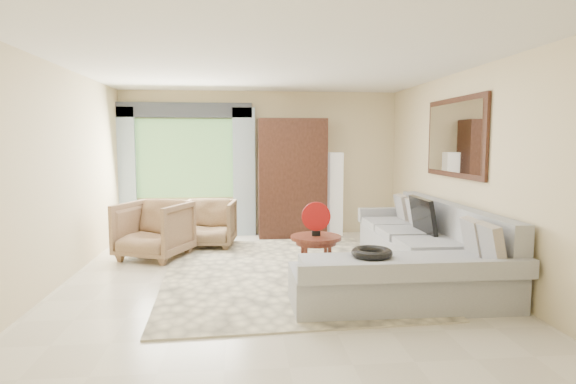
{
  "coord_description": "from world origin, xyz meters",
  "views": [
    {
      "loc": [
        -0.34,
        -5.79,
        1.7
      ],
      "look_at": [
        0.25,
        0.35,
        1.05
      ],
      "focal_mm": 30.0,
      "sensor_mm": 36.0,
      "label": 1
    }
  ],
  "objects": [
    {
      "name": "ground",
      "position": [
        0.0,
        0.0,
        0.0
      ],
      "size": [
        6.0,
        6.0,
        0.0
      ],
      "primitive_type": "plane",
      "color": "silver",
      "rests_on": "ground"
    },
    {
      "name": "area_rug",
      "position": [
        0.18,
        0.31,
        0.01
      ],
      "size": [
        3.2,
        4.15,
        0.02
      ],
      "primitive_type": "cube",
      "rotation": [
        0.0,
        0.0,
        0.05
      ],
      "color": "#F1E4BE",
      "rests_on": "ground"
    },
    {
      "name": "sectional_sofa",
      "position": [
        1.78,
        -0.18,
        0.28
      ],
      "size": [
        2.3,
        3.46,
        0.9
      ],
      "color": "#A3A7AC",
      "rests_on": "ground"
    },
    {
      "name": "tv_screen",
      "position": [
        2.05,
        0.33,
        0.72
      ],
      "size": [
        0.14,
        0.74,
        0.48
      ],
      "primitive_type": "cube",
      "rotation": [
        0.0,
        -0.17,
        0.0
      ],
      "color": "black",
      "rests_on": "sectional_sofa"
    },
    {
      "name": "garden_hose",
      "position": [
        1.0,
        -0.99,
        0.55
      ],
      "size": [
        0.43,
        0.43,
        0.09
      ],
      "primitive_type": "torus",
      "color": "black",
      "rests_on": "sectional_sofa"
    },
    {
      "name": "coffee_table",
      "position": [
        0.52,
        -0.3,
        0.31
      ],
      "size": [
        0.6,
        0.6,
        0.6
      ],
      "rotation": [
        0.0,
        0.0,
        -0.2
      ],
      "color": "#481913",
      "rests_on": "ground"
    },
    {
      "name": "red_disc",
      "position": [
        0.52,
        -0.3,
        0.83
      ],
      "size": [
        0.34,
        0.05,
        0.34
      ],
      "primitive_type": "cylinder",
      "rotation": [
        1.57,
        0.0,
        -0.08
      ],
      "color": "#A11010",
      "rests_on": "coffee_table"
    },
    {
      "name": "armchair_left",
      "position": [
        -1.63,
        1.27,
        0.42
      ],
      "size": [
        1.18,
        1.2,
        0.84
      ],
      "primitive_type": "imported",
      "rotation": [
        0.0,
        0.0,
        -0.4
      ],
      "color": "#8E704D",
      "rests_on": "ground"
    },
    {
      "name": "armchair_right",
      "position": [
        -0.88,
        1.96,
        0.38
      ],
      "size": [
        0.9,
        0.92,
        0.76
      ],
      "primitive_type": "imported",
      "rotation": [
        0.0,
        0.0,
        -0.12
      ],
      "color": "olive",
      "rests_on": "ground"
    },
    {
      "name": "potted_plant",
      "position": [
        -1.88,
        2.77,
        0.26
      ],
      "size": [
        0.49,
        0.43,
        0.51
      ],
      "primitive_type": "imported",
      "rotation": [
        0.0,
        0.0,
        -0.07
      ],
      "color": "#999999",
      "rests_on": "ground"
    },
    {
      "name": "armoire",
      "position": [
        0.55,
        2.72,
        1.05
      ],
      "size": [
        1.2,
        0.55,
        2.1
      ],
      "primitive_type": "cube",
      "color": "black",
      "rests_on": "ground"
    },
    {
      "name": "floor_lamp",
      "position": [
        1.35,
        2.78,
        0.75
      ],
      "size": [
        0.24,
        0.24,
        1.5
      ],
      "primitive_type": "cube",
      "color": "silver",
      "rests_on": "ground"
    },
    {
      "name": "window",
      "position": [
        -1.35,
        2.97,
        1.4
      ],
      "size": [
        1.8,
        0.04,
        1.4
      ],
      "primitive_type": "cube",
      "color": "#669E59",
      "rests_on": "wall_back"
    },
    {
      "name": "curtain_left",
      "position": [
        -2.4,
        2.88,
        1.15
      ],
      "size": [
        0.4,
        0.08,
        2.3
      ],
      "primitive_type": "cube",
      "color": "#9EB7CC",
      "rests_on": "ground"
    },
    {
      "name": "curtain_right",
      "position": [
        -0.3,
        2.88,
        1.15
      ],
      "size": [
        0.4,
        0.08,
        2.3
      ],
      "primitive_type": "cube",
      "color": "#9EB7CC",
      "rests_on": "ground"
    },
    {
      "name": "valance",
      "position": [
        -1.35,
        2.9,
        2.25
      ],
      "size": [
        2.4,
        0.12,
        0.26
      ],
      "primitive_type": "cube",
      "color": "#1E232D",
      "rests_on": "wall_back"
    },
    {
      "name": "wall_mirror",
      "position": [
        2.46,
        0.35,
        1.75
      ],
      "size": [
        0.05,
        1.7,
        1.05
      ],
      "color": "black",
      "rests_on": "wall_right"
    }
  ]
}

